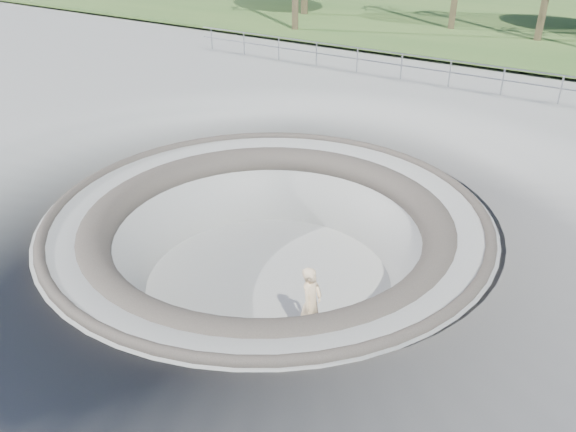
# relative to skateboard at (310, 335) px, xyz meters

# --- Properties ---
(ground) EXTENTS (180.00, 180.00, 0.00)m
(ground) POSITION_rel_skateboard_xyz_m (-2.03, 1.31, 1.83)
(ground) COLOR gray
(ground) RESTS_ON ground
(skate_bowl) EXTENTS (14.00, 14.00, 4.10)m
(skate_bowl) POSITION_rel_skateboard_xyz_m (-2.03, 1.31, -0.00)
(skate_bowl) COLOR gray
(skate_bowl) RESTS_ON ground
(grass_strip) EXTENTS (180.00, 36.00, 0.12)m
(grass_strip) POSITION_rel_skateboard_xyz_m (-2.03, 35.31, 2.05)
(grass_strip) COLOR #325522
(grass_strip) RESTS_ON ground
(safety_railing) EXTENTS (25.00, 0.06, 1.03)m
(safety_railing) POSITION_rel_skateboard_xyz_m (-2.03, 13.31, 2.52)
(safety_railing) COLOR gray
(safety_railing) RESTS_ON ground
(skateboard) EXTENTS (0.89, 0.33, 0.09)m
(skateboard) POSITION_rel_skateboard_xyz_m (0.00, 0.00, 0.00)
(skateboard) COLOR brown
(skateboard) RESTS_ON ground
(skater) EXTENTS (0.45, 0.64, 1.68)m
(skater) POSITION_rel_skateboard_xyz_m (-0.00, 0.00, 0.86)
(skater) COLOR beige
(skater) RESTS_ON skateboard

